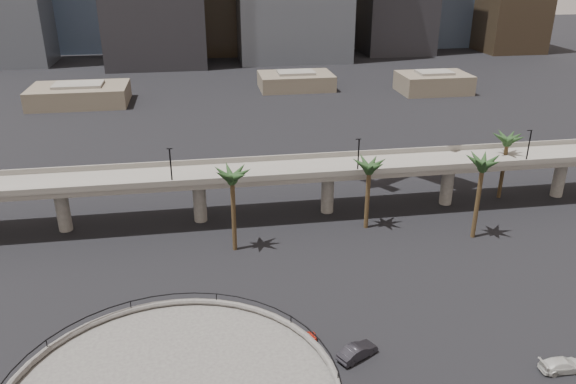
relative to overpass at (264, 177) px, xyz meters
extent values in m
cube|color=#67645C|center=(0.00, 0.00, 0.66)|extent=(130.00, 9.00, 0.90)
cube|color=#67645C|center=(0.00, -4.50, 1.56)|extent=(130.00, 0.30, 1.00)
cube|color=#67645C|center=(0.00, 4.50, 1.56)|extent=(130.00, 0.30, 1.00)
cylinder|color=#67645C|center=(-33.00, 0.00, -3.54)|extent=(2.20, 2.20, 8.00)
cylinder|color=#67645C|center=(-11.00, 0.00, -3.54)|extent=(2.20, 2.20, 8.00)
cylinder|color=#67645C|center=(11.00, 0.00, -3.54)|extent=(2.20, 2.20, 8.00)
cylinder|color=#67645C|center=(33.00, 0.00, -3.54)|extent=(2.20, 2.20, 8.00)
cylinder|color=#67645C|center=(55.00, 0.00, -3.54)|extent=(2.20, 2.20, 8.00)
cylinder|color=black|center=(-15.00, -4.00, 4.16)|extent=(0.24, 0.24, 6.00)
cylinder|color=black|center=(15.00, -4.00, 4.16)|extent=(0.24, 0.24, 6.00)
cylinder|color=black|center=(45.00, -4.00, 4.16)|extent=(0.24, 0.24, 6.00)
cylinder|color=#48361F|center=(-6.00, -11.00, -1.26)|extent=(0.70, 0.70, 12.15)
ellipsoid|color=#1C3618|center=(-6.00, -11.00, 5.21)|extent=(4.40, 4.40, 2.00)
cylinder|color=#48361F|center=(16.00, -7.00, -1.94)|extent=(0.70, 0.70, 10.80)
ellipsoid|color=#1C3618|center=(16.00, -7.00, 3.86)|extent=(4.40, 4.40, 2.00)
cylinder|color=#48361F|center=(32.00, -13.00, -1.04)|extent=(0.70, 0.70, 12.60)
ellipsoid|color=#1C3618|center=(32.00, -13.00, 5.66)|extent=(4.40, 4.40, 2.00)
cylinder|color=#48361F|center=(44.00, 1.00, -1.71)|extent=(0.70, 0.70, 11.25)
ellipsoid|color=#1C3618|center=(44.00, 1.00, 4.31)|extent=(4.40, 4.40, 2.00)
cube|color=brown|center=(-45.00, 85.00, -4.59)|extent=(28.00, 18.00, 5.50)
cube|color=#67645C|center=(-45.00, 85.00, -1.44)|extent=(14.00, 9.00, 0.80)
cube|color=brown|center=(22.00, 95.00, -4.84)|extent=(24.00, 16.00, 5.00)
cube|color=#67645C|center=(22.00, 95.00, -1.94)|extent=(12.00, 8.00, 0.80)
cube|color=brown|center=(65.00, 83.00, -4.34)|extent=(22.00, 15.00, 6.00)
cube|color=#67645C|center=(65.00, 83.00, -0.94)|extent=(11.00, 7.50, 0.80)
cube|color=#364254|center=(-55.00, 190.00, 14.06)|extent=(30.00, 30.00, 42.80)
cube|color=gray|center=(55.00, 185.00, 11.38)|extent=(24.00, 24.00, 37.45)
cube|color=gray|center=(18.00, 205.00, 9.60)|extent=(22.00, 22.00, 33.88)
imported|color=red|center=(-0.20, -34.39, -6.62)|extent=(4.30, 1.89, 1.44)
imported|color=black|center=(5.79, -38.21, -6.51)|extent=(5.25, 3.93, 1.65)
imported|color=silver|center=(27.37, -43.85, -6.60)|extent=(5.15, 2.13, 1.49)
camera|label=1|loc=(-10.02, -87.13, 35.02)|focal=35.00mm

